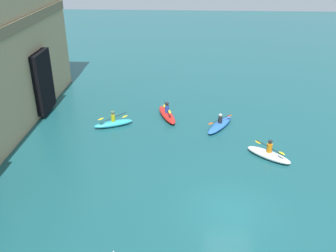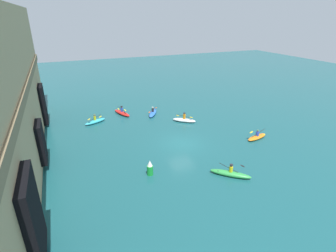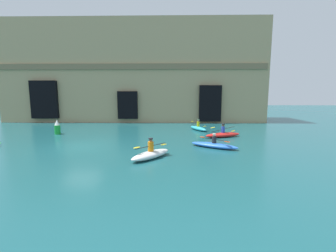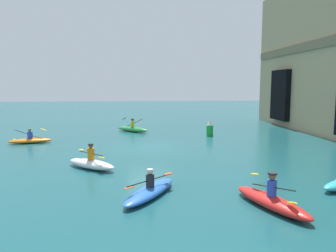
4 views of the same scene
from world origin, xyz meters
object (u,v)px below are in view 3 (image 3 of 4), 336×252
kayak_red (223,134)px  kayak_blue (214,145)px  marker_buoy (57,127)px  kayak_white (151,154)px  kayak_cyan (198,128)px

kayak_red → kayak_blue: bearing=-130.7°
kayak_red → marker_buoy: 15.10m
kayak_white → kayak_blue: kayak_white is taller
kayak_white → kayak_red: bearing=178.9°
kayak_cyan → kayak_blue: bearing=157.1°
kayak_white → kayak_blue: bearing=162.3°
kayak_white → marker_buoy: bearing=-89.9°
kayak_white → kayak_cyan: (3.89, 10.29, -0.02)m
kayak_red → marker_buoy: (-15.04, 1.22, 0.38)m
kayak_red → kayak_cyan: (-1.71, 3.76, -0.00)m
kayak_red → kayak_blue: (-1.47, -3.86, -0.04)m
kayak_red → kayak_white: (-5.60, -6.53, 0.02)m
kayak_blue → marker_buoy: marker_buoy is taller
kayak_red → kayak_blue: 4.13m
kayak_cyan → marker_buoy: marker_buoy is taller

